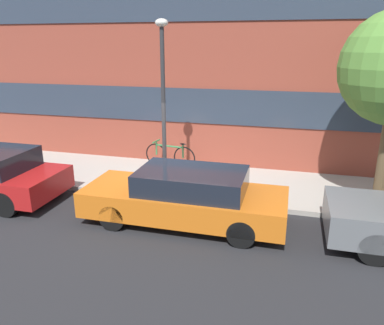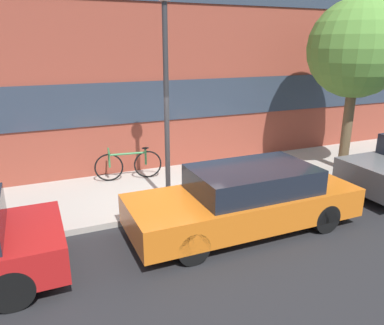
# 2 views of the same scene
# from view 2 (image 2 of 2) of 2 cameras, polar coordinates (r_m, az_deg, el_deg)

# --- Properties ---
(ground_plane) EXTENTS (56.00, 56.00, 0.00)m
(ground_plane) POSITION_cam_2_polar(r_m,az_deg,el_deg) (8.33, 0.46, -7.67)
(ground_plane) COLOR #232326
(sidewalk_strip) EXTENTS (28.00, 2.97, 0.13)m
(sidewalk_strip) POSITION_cam_2_polar(r_m,az_deg,el_deg) (9.57, -3.14, -3.81)
(sidewalk_strip) COLOR #A8A399
(sidewalk_strip) RESTS_ON ground_plane
(parked_car_orange) EXTENTS (4.59, 1.71, 1.28)m
(parked_car_orange) POSITION_cam_2_polar(r_m,az_deg,el_deg) (7.49, 8.18, -5.49)
(parked_car_orange) COLOR #D16619
(parked_car_orange) RESTS_ON ground_plane
(bicycle) EXTENTS (1.74, 0.44, 0.85)m
(bicycle) POSITION_cam_2_polar(r_m,az_deg,el_deg) (9.95, -9.67, -0.25)
(bicycle) COLOR black
(bicycle) RESTS_ON sidewalk_strip
(street_tree) EXTENTS (2.58, 2.58, 4.60)m
(street_tree) POSITION_cam_2_polar(r_m,az_deg,el_deg) (11.13, 23.84, 15.51)
(street_tree) COLOR brown
(street_tree) RESTS_ON sidewalk_strip
(lamp_post) EXTENTS (0.32, 0.32, 4.41)m
(lamp_post) POSITION_cam_2_polar(r_m,az_deg,el_deg) (7.91, -3.99, 12.56)
(lamp_post) COLOR #2D2D30
(lamp_post) RESTS_ON sidewalk_strip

